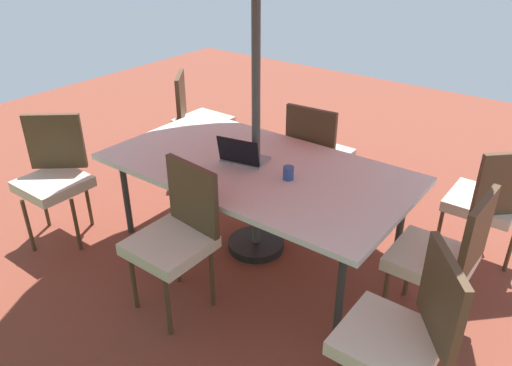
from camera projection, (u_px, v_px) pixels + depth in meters
The scene contains 11 objects.
ground_plane at pixel (256, 248), 3.89m from camera, with size 10.00×10.00×0.02m, color brown.
dining_table at pixel (256, 171), 3.56m from camera, with size 2.23×1.20×0.72m.
chair_north at pixel (177, 233), 3.07m from camera, with size 0.47×0.48×0.98m.
chair_south at pixel (317, 151), 4.17m from camera, with size 0.47×0.48×0.98m.
chair_southeast at pixel (197, 116), 4.92m from camera, with size 0.58×0.58×0.98m.
chair_northwest at pixel (403, 331), 2.33m from camera, with size 0.58×0.58×0.98m.
chair_southwest at pixel (489, 199), 3.45m from camera, with size 0.59×0.59×0.98m.
chair_northeast at pixel (54, 173), 3.81m from camera, with size 0.58×0.59×0.98m.
chair_west at pixel (444, 255), 2.87m from camera, with size 0.47×0.46×0.98m.
laptop at pixel (243, 156), 3.57m from camera, with size 0.36×0.30×0.21m.
cup at pixel (288, 173), 3.34m from camera, with size 0.07×0.07×0.09m, color #334C99.
Camera 1 is at (-1.92, 2.55, 2.27)m, focal length 34.44 mm.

